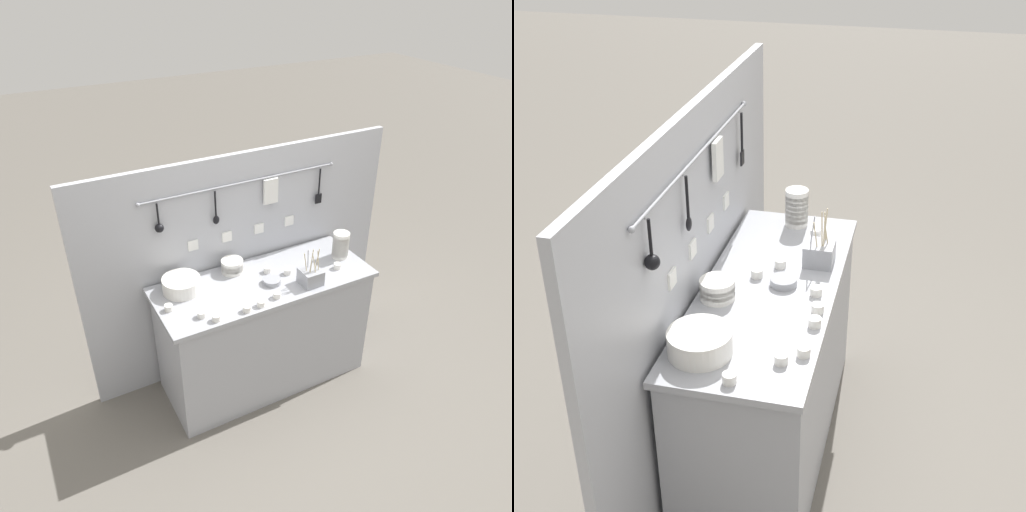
# 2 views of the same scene
# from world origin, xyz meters

# --- Properties ---
(ground_plane) EXTENTS (20.00, 20.00, 0.00)m
(ground_plane) POSITION_xyz_m (0.00, 0.00, 0.00)
(ground_plane) COLOR #666059
(counter) EXTENTS (1.46, 0.57, 0.86)m
(counter) POSITION_xyz_m (0.00, 0.00, 0.43)
(counter) COLOR #9EA0A8
(counter) RESTS_ON ground
(back_wall) EXTENTS (2.26, 0.09, 1.63)m
(back_wall) POSITION_xyz_m (-0.00, 0.32, 0.82)
(back_wall) COLOR #A8AAB2
(back_wall) RESTS_ON ground
(bowl_stack_short_front) EXTENTS (0.11, 0.11, 0.19)m
(bowl_stack_short_front) POSITION_xyz_m (0.61, 0.01, 0.96)
(bowl_stack_short_front) COLOR silver
(bowl_stack_short_front) RESTS_ON counter
(bowl_stack_tall_left) EXTENTS (0.15, 0.15, 0.09)m
(bowl_stack_tall_left) POSITION_xyz_m (-0.14, 0.19, 0.90)
(bowl_stack_tall_left) COLOR silver
(bowl_stack_tall_left) RESTS_ON counter
(plate_stack) EXTENTS (0.24, 0.24, 0.09)m
(plate_stack) POSITION_xyz_m (-0.52, 0.14, 0.91)
(plate_stack) COLOR silver
(plate_stack) RESTS_ON counter
(steel_mixing_bowl) EXTENTS (0.12, 0.12, 0.03)m
(steel_mixing_bowl) POSITION_xyz_m (0.03, -0.05, 0.88)
(steel_mixing_bowl) COLOR #93969E
(steel_mixing_bowl) RESTS_ON counter
(cutlery_caddy) EXTENTS (0.13, 0.13, 0.26)m
(cutlery_caddy) POSITION_xyz_m (0.25, -0.17, 0.91)
(cutlery_caddy) COLOR #93969E
(cutlery_caddy) RESTS_ON counter
(cup_centre) EXTENTS (0.05, 0.05, 0.04)m
(cup_centre) POSITION_xyz_m (0.18, -0.01, 0.88)
(cup_centre) COLOR silver
(cup_centre) RESTS_ON counter
(cup_by_caddy) EXTENTS (0.05, 0.05, 0.04)m
(cup_by_caddy) POSITION_xyz_m (-0.25, -0.24, 0.88)
(cup_by_caddy) COLOR silver
(cup_by_caddy) RESTS_ON counter
(cup_beside_plates) EXTENTS (0.05, 0.05, 0.04)m
(cup_beside_plates) POSITION_xyz_m (0.07, 0.07, 0.88)
(cup_beside_plates) COLOR silver
(cup_beside_plates) RESTS_ON counter
(cup_front_right) EXTENTS (0.05, 0.05, 0.04)m
(cup_front_right) POSITION_xyz_m (-0.66, -0.01, 0.88)
(cup_front_right) COLOR silver
(cup_front_right) RESTS_ON counter
(cup_front_left) EXTENTS (0.05, 0.05, 0.04)m
(cup_front_left) POSITION_xyz_m (-0.45, -0.23, 0.88)
(cup_front_left) COLOR silver
(cup_front_left) RESTS_ON counter
(cup_back_right) EXTENTS (0.05, 0.05, 0.04)m
(cup_back_right) POSITION_xyz_m (0.51, -0.11, 0.88)
(cup_back_right) COLOR silver
(cup_back_right) RESTS_ON counter
(cup_mid_row) EXTENTS (0.05, 0.05, 0.04)m
(cup_mid_row) POSITION_xyz_m (-0.15, -0.23, 0.88)
(cup_mid_row) COLOR silver
(cup_mid_row) RESTS_ON counter
(cup_edge_far) EXTENTS (0.05, 0.05, 0.04)m
(cup_edge_far) POSITION_xyz_m (-0.02, -0.21, 0.88)
(cup_edge_far) COLOR silver
(cup_edge_far) RESTS_ON counter
(cup_edge_near) EXTENTS (0.05, 0.05, 0.04)m
(cup_edge_near) POSITION_xyz_m (-0.51, -0.16, 0.88)
(cup_edge_near) COLOR silver
(cup_edge_near) RESTS_ON counter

